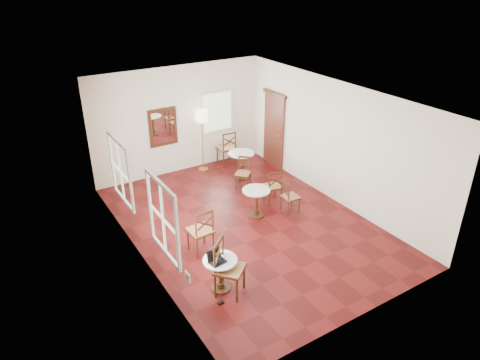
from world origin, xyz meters
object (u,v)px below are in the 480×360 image
(cafe_table_mid, at_px, (256,200))
(power_adapter, at_px, (221,303))
(chair_near_a, at_px, (201,231))
(laptop, at_px, (216,259))
(chair_back_b, at_px, (243,173))
(mouse, at_px, (218,259))
(navy_mug, at_px, (218,260))
(water_glass, at_px, (212,253))
(cafe_table_near, at_px, (220,271))
(chair_mid_b, at_px, (290,197))
(floor_lamp, at_px, (202,120))
(chair_near_b, at_px, (228,268))
(chair_back_a, at_px, (227,148))
(cafe_table_back, at_px, (241,162))
(chair_mid_a, at_px, (273,186))

(cafe_table_mid, relative_size, power_adapter, 6.43)
(chair_near_a, xyz_separation_m, laptop, (-0.33, -1.24, 0.21))
(chair_back_b, distance_m, mouse, 4.15)
(navy_mug, bearing_deg, water_glass, 90.43)
(cafe_table_near, relative_size, power_adapter, 6.14)
(cafe_table_mid, relative_size, chair_mid_b, 0.84)
(chair_near_a, height_order, floor_lamp, floor_lamp)
(chair_near_b, height_order, chair_back_a, chair_near_b)
(chair_mid_b, xyz_separation_m, power_adapter, (-2.98, -1.91, -0.39))
(chair_back_a, relative_size, laptop, 3.29)
(navy_mug, bearing_deg, cafe_table_near, 38.46)
(navy_mug, bearing_deg, mouse, 70.24)
(cafe_table_back, xyz_separation_m, floor_lamp, (-0.65, 1.04, 1.04))
(chair_mid_a, distance_m, chair_back_a, 2.61)
(chair_near_b, height_order, navy_mug, chair_near_b)
(cafe_table_near, relative_size, water_glass, 6.27)
(navy_mug, bearing_deg, laptop, 119.12)
(cafe_table_near, distance_m, water_glass, 0.37)
(chair_near_b, height_order, chair_mid_b, chair_near_b)
(cafe_table_mid, height_order, chair_mid_a, chair_mid_a)
(chair_back_a, xyz_separation_m, floor_lamp, (-0.78, 0.01, 0.99))
(cafe_table_mid, distance_m, chair_near_b, 2.77)
(chair_near_b, relative_size, chair_mid_b, 1.31)
(chair_mid_a, bearing_deg, chair_near_b, 50.37)
(chair_back_a, bearing_deg, mouse, 59.82)
(chair_near_b, distance_m, power_adapter, 0.62)
(chair_near_a, relative_size, chair_back_a, 0.96)
(chair_mid_b, height_order, chair_back_a, chair_back_a)
(chair_near_b, relative_size, chair_back_a, 1.02)
(power_adapter, bearing_deg, chair_mid_b, 32.59)
(cafe_table_near, height_order, chair_near_b, chair_near_b)
(cafe_table_near, relative_size, chair_mid_b, 0.80)
(power_adapter, bearing_deg, floor_lamp, 65.40)
(chair_mid_b, bearing_deg, chair_back_a, 1.34)
(laptop, bearing_deg, power_adapter, -115.84)
(chair_near_a, relative_size, water_glass, 9.65)
(cafe_table_mid, bearing_deg, laptop, -138.65)
(cafe_table_near, bearing_deg, chair_near_a, 78.73)
(chair_near_b, bearing_deg, cafe_table_near, 78.01)
(cafe_table_near, bearing_deg, chair_back_b, 51.94)
(cafe_table_mid, bearing_deg, chair_back_a, 72.53)
(cafe_table_mid, relative_size, chair_near_a, 0.68)
(chair_mid_b, height_order, laptop, laptop)
(cafe_table_near, xyz_separation_m, navy_mug, (-0.06, -0.05, 0.30))
(cafe_table_mid, height_order, laptop, laptop)
(chair_near_a, distance_m, laptop, 1.30)
(cafe_table_mid, bearing_deg, floor_lamp, 87.16)
(chair_back_b, bearing_deg, water_glass, -81.73)
(chair_mid_a, distance_m, chair_mid_b, 0.61)
(cafe_table_near, distance_m, chair_back_b, 4.14)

